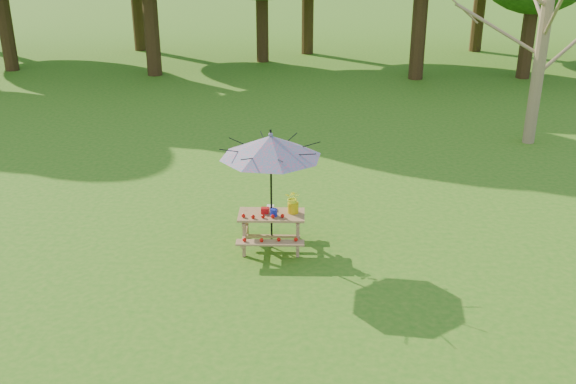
{
  "coord_description": "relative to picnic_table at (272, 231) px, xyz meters",
  "views": [
    {
      "loc": [
        3.98,
        -5.75,
        5.33
      ],
      "look_at": [
        3.73,
        4.86,
        1.1
      ],
      "focal_mm": 40.0,
      "sensor_mm": 36.0,
      "label": 1
    }
  ],
  "objects": [
    {
      "name": "produce_bins",
      "position": [
        -0.03,
        0.03,
        0.4
      ],
      "size": [
        0.3,
        0.43,
        0.13
      ],
      "color": "red",
      "rests_on": "picnic_table"
    },
    {
      "name": "tomatoes_row",
      "position": [
        -0.15,
        -0.18,
        0.38
      ],
      "size": [
        0.77,
        0.13,
        0.07
      ],
      "primitive_type": null,
      "color": "red",
      "rests_on": "picnic_table"
    },
    {
      "name": "flower_bucket",
      "position": [
        0.39,
        0.07,
        0.58
      ],
      "size": [
        0.31,
        0.29,
        0.44
      ],
      "color": "#DFB50B",
      "rests_on": "picnic_table"
    },
    {
      "name": "patio_umbrella",
      "position": [
        0.0,
        0.0,
        1.62
      ],
      "size": [
        2.22,
        2.22,
        2.25
      ],
      "color": "black",
      "rests_on": "ground"
    },
    {
      "name": "picnic_table",
      "position": [
        0.0,
        0.0,
        0.0
      ],
      "size": [
        1.2,
        1.32,
        0.67
      ],
      "color": "#A4754A",
      "rests_on": "ground"
    }
  ]
}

